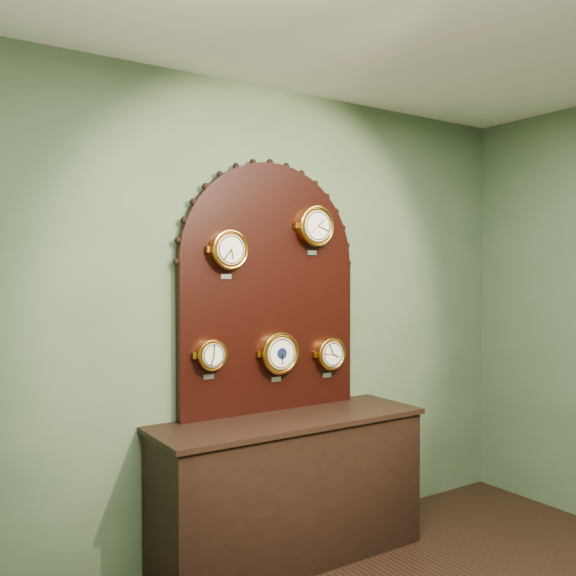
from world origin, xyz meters
TOP-DOWN VIEW (x-y plane):
  - wall_back at (0.00, 2.50)m, footprint 4.00×0.00m
  - shop_counter at (0.00, 2.23)m, footprint 1.60×0.50m
  - display_board at (0.00, 2.45)m, footprint 1.26×0.06m
  - roman_clock at (-0.32, 2.38)m, footprint 0.23×0.08m
  - arabic_clock at (0.29, 2.38)m, footprint 0.26×0.08m
  - hygrometer at (-0.43, 2.38)m, footprint 0.18×0.08m
  - barometer at (0.02, 2.38)m, footprint 0.26×0.08m
  - tide_clock at (0.41, 2.38)m, footprint 0.21×0.08m

SIDE VIEW (x-z plane):
  - shop_counter at x=0.00m, z-range 0.00..0.80m
  - tide_clock at x=0.41m, z-range 1.02..1.28m
  - barometer at x=0.02m, z-range 1.03..1.34m
  - hygrometer at x=-0.43m, z-range 1.09..1.32m
  - wall_back at x=0.00m, z-range -0.60..3.40m
  - display_board at x=0.00m, z-range 0.86..2.39m
  - roman_clock at x=-0.32m, z-range 1.66..1.94m
  - arabic_clock at x=0.29m, z-range 1.80..2.11m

